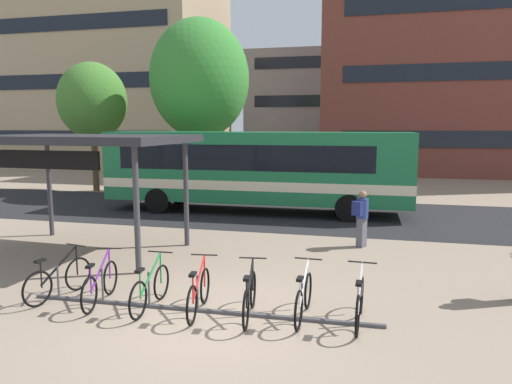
{
  "coord_description": "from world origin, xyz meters",
  "views": [
    {
      "loc": [
        2.66,
        -7.72,
        3.46
      ],
      "look_at": [
        -0.38,
        4.82,
        1.63
      ],
      "focal_mm": 33.13,
      "sensor_mm": 36.0,
      "label": 1
    }
  ],
  "objects_px": {
    "parked_bicycle_white_5": "(304,298)",
    "parked_bicycle_purple_1": "(100,284)",
    "parked_bicycle_black_4": "(250,298)",
    "parked_bicycle_black_0": "(59,280)",
    "city_bus": "(257,168)",
    "street_tree_1": "(92,101)",
    "parked_bicycle_white_6": "(360,303)",
    "parked_bicycle_red_3": "(199,293)",
    "commuter_navy_pack_2": "(361,215)",
    "transit_shelter": "(83,143)",
    "parked_bicycle_green_2": "(150,289)",
    "street_tree_0": "(200,79)"
  },
  "relations": [
    {
      "from": "parked_bicycle_white_5",
      "to": "parked_bicycle_purple_1",
      "type": "bearing_deg",
      "value": 94.29
    },
    {
      "from": "parked_bicycle_white_5",
      "to": "parked_bicycle_black_4",
      "type": "bearing_deg",
      "value": 102.98
    },
    {
      "from": "parked_bicycle_black_0",
      "to": "parked_bicycle_purple_1",
      "type": "distance_m",
      "value": 0.98
    },
    {
      "from": "city_bus",
      "to": "street_tree_1",
      "type": "height_order",
      "value": "street_tree_1"
    },
    {
      "from": "parked_bicycle_purple_1",
      "to": "parked_bicycle_white_6",
      "type": "height_order",
      "value": "same"
    },
    {
      "from": "parked_bicycle_red_3",
      "to": "commuter_navy_pack_2",
      "type": "xyz_separation_m",
      "value": [
        2.8,
        5.62,
        0.55
      ]
    },
    {
      "from": "parked_bicycle_black_0",
      "to": "parked_bicycle_white_5",
      "type": "relative_size",
      "value": 0.98
    },
    {
      "from": "transit_shelter",
      "to": "street_tree_1",
      "type": "xyz_separation_m",
      "value": [
        -6.59,
        10.9,
        1.7
      ]
    },
    {
      "from": "parked_bicycle_purple_1",
      "to": "parked_bicycle_black_4",
      "type": "relative_size",
      "value": 1.0
    },
    {
      "from": "parked_bicycle_black_0",
      "to": "commuter_navy_pack_2",
      "type": "relative_size",
      "value": 1.04
    },
    {
      "from": "street_tree_1",
      "to": "parked_bicycle_white_6",
      "type": "bearing_deg",
      "value": -45.13
    },
    {
      "from": "parked_bicycle_red_3",
      "to": "parked_bicycle_white_6",
      "type": "bearing_deg",
      "value": -92.95
    },
    {
      "from": "city_bus",
      "to": "parked_bicycle_red_3",
      "type": "relative_size",
      "value": 7.02
    },
    {
      "from": "transit_shelter",
      "to": "commuter_navy_pack_2",
      "type": "relative_size",
      "value": 3.45
    },
    {
      "from": "parked_bicycle_purple_1",
      "to": "parked_bicycle_green_2",
      "type": "xyz_separation_m",
      "value": [
        1.07,
        -0.02,
        0.0
      ]
    },
    {
      "from": "parked_bicycle_red_3",
      "to": "street_tree_0",
      "type": "bearing_deg",
      "value": 13.05
    },
    {
      "from": "parked_bicycle_black_0",
      "to": "parked_bicycle_green_2",
      "type": "relative_size",
      "value": 0.98
    },
    {
      "from": "commuter_navy_pack_2",
      "to": "city_bus",
      "type": "bearing_deg",
      "value": 71.12
    },
    {
      "from": "parked_bicycle_red_3",
      "to": "street_tree_1",
      "type": "bearing_deg",
      "value": 30.92
    },
    {
      "from": "transit_shelter",
      "to": "street_tree_0",
      "type": "bearing_deg",
      "value": 96.53
    },
    {
      "from": "parked_bicycle_red_3",
      "to": "parked_bicycle_white_6",
      "type": "height_order",
      "value": "same"
    },
    {
      "from": "city_bus",
      "to": "parked_bicycle_black_4",
      "type": "height_order",
      "value": "city_bus"
    },
    {
      "from": "parked_bicycle_black_0",
      "to": "street_tree_0",
      "type": "height_order",
      "value": "street_tree_0"
    },
    {
      "from": "city_bus",
      "to": "parked_bicycle_black_0",
      "type": "distance_m",
      "value": 10.48
    },
    {
      "from": "parked_bicycle_black_0",
      "to": "parked_bicycle_white_6",
      "type": "relative_size",
      "value": 0.98
    },
    {
      "from": "parked_bicycle_white_5",
      "to": "street_tree_1",
      "type": "height_order",
      "value": "street_tree_1"
    },
    {
      "from": "transit_shelter",
      "to": "parked_bicycle_green_2",
      "type": "bearing_deg",
      "value": -41.09
    },
    {
      "from": "parked_bicycle_green_2",
      "to": "commuter_navy_pack_2",
      "type": "bearing_deg",
      "value": -34.95
    },
    {
      "from": "parked_bicycle_green_2",
      "to": "street_tree_1",
      "type": "relative_size",
      "value": 0.26
    },
    {
      "from": "parked_bicycle_white_5",
      "to": "parked_bicycle_black_0",
      "type": "bearing_deg",
      "value": 92.97
    },
    {
      "from": "parked_bicycle_black_0",
      "to": "parked_bicycle_white_6",
      "type": "height_order",
      "value": "same"
    },
    {
      "from": "parked_bicycle_white_5",
      "to": "street_tree_0",
      "type": "distance_m",
      "value": 16.86
    },
    {
      "from": "parked_bicycle_green_2",
      "to": "parked_bicycle_white_5",
      "type": "bearing_deg",
      "value": -86.97
    },
    {
      "from": "parked_bicycle_black_4",
      "to": "commuter_navy_pack_2",
      "type": "height_order",
      "value": "commuter_navy_pack_2"
    },
    {
      "from": "parked_bicycle_black_4",
      "to": "transit_shelter",
      "type": "xyz_separation_m",
      "value": [
        -5.47,
        3.35,
        2.61
      ]
    },
    {
      "from": "parked_bicycle_white_5",
      "to": "parked_bicycle_red_3",
      "type": "bearing_deg",
      "value": 97.57
    },
    {
      "from": "parked_bicycle_white_6",
      "to": "street_tree_1",
      "type": "relative_size",
      "value": 0.26
    },
    {
      "from": "city_bus",
      "to": "parked_bicycle_white_5",
      "type": "bearing_deg",
      "value": -72.59
    },
    {
      "from": "parked_bicycle_white_6",
      "to": "street_tree_1",
      "type": "xyz_separation_m",
      "value": [
        -13.99,
        14.05,
        4.31
      ]
    },
    {
      "from": "parked_bicycle_white_5",
      "to": "parked_bicycle_white_6",
      "type": "distance_m",
      "value": 0.98
    },
    {
      "from": "parked_bicycle_black_0",
      "to": "street_tree_0",
      "type": "distance_m",
      "value": 15.53
    },
    {
      "from": "parked_bicycle_white_5",
      "to": "parked_bicycle_green_2",
      "type": "bearing_deg",
      "value": 95.74
    },
    {
      "from": "parked_bicycle_purple_1",
      "to": "parked_bicycle_black_4",
      "type": "height_order",
      "value": "same"
    },
    {
      "from": "parked_bicycle_green_2",
      "to": "street_tree_0",
      "type": "height_order",
      "value": "street_tree_0"
    },
    {
      "from": "street_tree_0",
      "to": "transit_shelter",
      "type": "bearing_deg",
      "value": -86.0
    },
    {
      "from": "parked_bicycle_white_6",
      "to": "street_tree_0",
      "type": "bearing_deg",
      "value": 32.1
    },
    {
      "from": "city_bus",
      "to": "parked_bicycle_white_6",
      "type": "height_order",
      "value": "city_bus"
    },
    {
      "from": "parked_bicycle_black_0",
      "to": "parked_bicycle_black_4",
      "type": "xyz_separation_m",
      "value": [
        3.99,
        -0.07,
        0.0
      ]
    },
    {
      "from": "street_tree_0",
      "to": "parked_bicycle_black_4",
      "type": "bearing_deg",
      "value": -66.68
    },
    {
      "from": "street_tree_0",
      "to": "parked_bicycle_black_0",
      "type": "bearing_deg",
      "value": -81.1
    }
  ]
}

